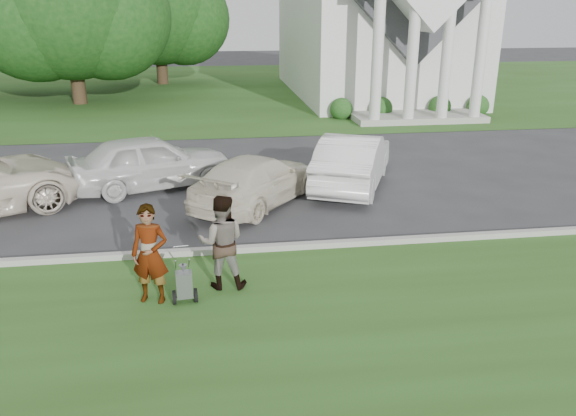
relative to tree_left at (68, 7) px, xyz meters
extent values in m
plane|color=#333335|center=(8.01, -21.99, -5.11)|extent=(120.00, 120.00, 0.00)
cube|color=#2C4A19|center=(8.01, -24.99, -5.11)|extent=(80.00, 7.00, 0.01)
cube|color=#2C4A19|center=(8.01, 5.01, -5.11)|extent=(80.00, 30.00, 0.01)
cube|color=#9E9E93|center=(8.01, -21.44, -5.04)|extent=(80.00, 0.18, 0.15)
cube|color=white|center=(17.01, 2.01, -1.61)|extent=(9.00, 16.00, 7.00)
cube|color=#9E9E93|center=(17.01, -7.19, -4.96)|extent=(6.20, 2.60, 0.30)
cylinder|color=white|center=(14.61, -8.19, -2.11)|extent=(0.50, 0.50, 6.00)
cylinder|color=white|center=(16.21, -8.19, -2.11)|extent=(0.50, 0.50, 6.00)
cylinder|color=white|center=(17.81, -8.19, -2.11)|extent=(0.50, 0.50, 6.00)
cylinder|color=white|center=(19.41, -8.19, -2.11)|extent=(0.50, 0.50, 6.00)
sphere|color=#1E4C19|center=(13.51, -6.29, -4.66)|extent=(1.10, 1.10, 1.10)
sphere|color=#1E4C19|center=(15.51, -6.29, -4.66)|extent=(1.10, 1.10, 1.10)
sphere|color=#1E4C19|center=(18.51, -6.29, -4.66)|extent=(1.10, 1.10, 1.10)
sphere|color=#1E4C19|center=(20.51, -6.29, -4.66)|extent=(1.10, 1.10, 1.10)
cylinder|color=#332316|center=(0.01, 0.01, -3.51)|extent=(0.76, 0.76, 3.20)
sphere|color=#143F13|center=(1.90, 0.31, -0.44)|extent=(6.89, 6.89, 6.89)
sphere|color=#143F13|center=(-1.67, -0.29, -0.23)|extent=(7.22, 7.22, 7.22)
sphere|color=#143F13|center=(-3.92, 3.31, 0.10)|extent=(7.54, 7.54, 7.54)
cylinder|color=#332316|center=(4.01, 8.01, -3.61)|extent=(0.76, 0.76, 3.00)
sphere|color=#143F13|center=(4.01, 8.01, -0.02)|extent=(7.60, 7.60, 7.60)
sphere|color=#143F13|center=(5.72, 8.31, -0.78)|extent=(6.23, 6.23, 6.23)
sphere|color=#143F13|center=(2.49, 7.71, -0.59)|extent=(6.54, 6.54, 6.54)
cylinder|color=black|center=(6.40, -23.56, -4.98)|extent=(0.08, 0.27, 0.27)
cylinder|color=black|center=(6.79, -23.52, -4.98)|extent=(0.08, 0.27, 0.27)
cylinder|color=#2D2D33|center=(6.59, -23.54, -4.98)|extent=(0.44, 0.07, 0.03)
cube|color=gray|center=(6.59, -23.54, -4.73)|extent=(0.31, 0.26, 0.49)
cone|color=gray|center=(6.59, -23.54, -4.41)|extent=(0.16, 0.16, 0.14)
cylinder|color=#2D2D33|center=(6.59, -23.54, -4.34)|extent=(0.04, 0.04, 0.05)
cylinder|color=gray|center=(6.43, -23.13, -4.51)|extent=(0.08, 0.65, 0.47)
cylinder|color=gray|center=(6.68, -23.10, -4.51)|extent=(0.08, 0.65, 0.47)
cylinder|color=gray|center=(6.53, -22.80, -4.29)|extent=(0.28, 0.05, 0.02)
imported|color=#999999|center=(6.01, -23.39, -4.17)|extent=(0.77, 0.60, 1.87)
imported|color=#999999|center=(7.31, -22.99, -4.18)|extent=(0.97, 0.79, 1.86)
cylinder|color=gray|center=(7.25, -22.06, -4.56)|extent=(0.04, 0.04, 1.11)
cube|color=#2D2D33|center=(7.25, -22.06, -3.93)|extent=(0.09, 0.06, 0.17)
cylinder|color=gray|center=(7.25, -22.06, -3.85)|extent=(0.08, 0.08, 0.03)
imported|color=silver|center=(5.38, -16.34, -4.30)|extent=(5.12, 3.44, 1.62)
imported|color=beige|center=(8.38, -18.19, -4.44)|extent=(4.33, 4.84, 1.35)
imported|color=white|center=(11.38, -16.97, -4.31)|extent=(3.50, 5.14, 1.60)
camera|label=1|loc=(7.21, -32.86, 0.06)|focal=35.00mm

